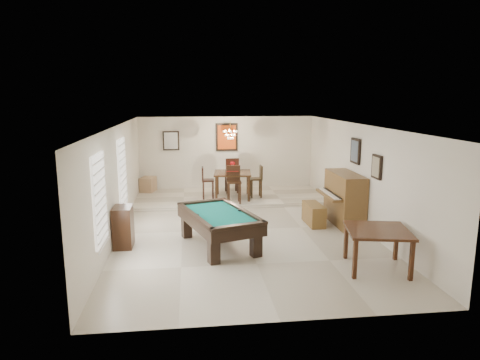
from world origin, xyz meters
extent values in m
cube|color=beige|center=(0.00, 0.00, -0.01)|extent=(6.00, 9.00, 0.02)
cube|color=silver|center=(0.00, 4.50, 1.30)|extent=(6.00, 0.04, 2.60)
cube|color=silver|center=(0.00, -4.50, 1.30)|extent=(6.00, 0.04, 2.60)
cube|color=silver|center=(-3.00, 0.00, 1.30)|extent=(0.04, 9.00, 2.60)
cube|color=silver|center=(3.00, 0.00, 1.30)|extent=(0.04, 9.00, 2.60)
cube|color=white|center=(0.00, 0.00, 2.60)|extent=(6.00, 9.00, 0.04)
cube|color=beige|center=(0.00, 3.25, 0.06)|extent=(6.00, 2.50, 0.12)
cube|color=white|center=(-2.97, -2.20, 1.40)|extent=(0.06, 1.00, 1.70)
cube|color=white|center=(-2.97, 0.60, 1.40)|extent=(0.06, 1.00, 1.70)
cube|color=brown|center=(1.89, 0.25, 0.27)|extent=(0.39, 0.97, 0.54)
cube|color=black|center=(-2.78, -0.91, 0.46)|extent=(0.41, 0.61, 0.91)
cube|color=#9F7A56|center=(-2.70, 4.18, 0.36)|extent=(0.57, 0.64, 0.49)
cube|color=#D84C14|center=(0.00, 4.46, 1.90)|extent=(0.75, 0.06, 0.95)
cube|color=white|center=(-1.90, 4.46, 1.80)|extent=(0.55, 0.06, 0.65)
cube|color=slate|center=(2.96, 0.30, 1.90)|extent=(0.06, 0.55, 0.65)
cube|color=gray|center=(2.96, -1.00, 1.70)|extent=(0.06, 0.45, 0.55)
camera|label=1|loc=(-1.29, -10.19, 3.29)|focal=32.00mm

